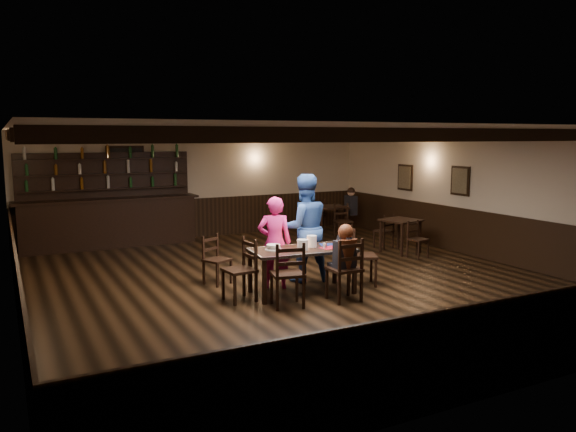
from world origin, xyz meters
name	(u,v)px	position (x,y,z in m)	size (l,w,h in m)	color
ground	(292,280)	(0.00, 0.00, 0.00)	(10.00, 10.00, 0.00)	black
room_shell	(291,184)	(0.01, 0.04, 1.75)	(9.02, 10.02, 2.71)	#B9AD99
dining_table	(302,253)	(-0.25, -0.84, 0.68)	(1.76, 1.00, 0.75)	black
chair_near_left	(289,270)	(-0.82, -1.46, 0.59)	(0.56, 0.54, 1.01)	black
chair_near_right	(347,265)	(0.14, -1.59, 0.59)	(0.48, 0.46, 1.01)	black
chair_end_left	(244,264)	(-1.25, -0.77, 0.58)	(0.49, 0.51, 0.99)	black
chair_end_right	(358,251)	(0.87, -0.81, 0.60)	(0.61, 0.62, 1.03)	black
chair_far_pushed	(214,255)	(-1.33, 0.41, 0.50)	(0.53, 0.52, 0.86)	black
woman_pink	(275,242)	(-0.50, -0.33, 0.79)	(0.58, 0.38, 1.58)	#D51787
man_blue	(304,228)	(0.17, -0.14, 0.96)	(0.94, 0.73, 1.93)	navy
seated_person	(345,250)	(0.14, -1.52, 0.82)	(0.32, 0.49, 0.79)	black
cake	(273,247)	(-0.71, -0.71, 0.79)	(0.28, 0.28, 0.09)	white
plate_stack_a	(303,245)	(-0.29, -0.94, 0.84)	(0.18, 0.18, 0.17)	white
plate_stack_b	(312,241)	(-0.04, -0.79, 0.85)	(0.16, 0.16, 0.19)	white
tea_light	(302,246)	(-0.18, -0.72, 0.78)	(0.06, 0.06, 0.06)	#A5A8AD
salt_shaker	(324,246)	(0.08, -1.00, 0.80)	(0.04, 0.04, 0.09)	silver
pepper_shaker	(326,245)	(0.13, -0.97, 0.79)	(0.03, 0.03, 0.08)	#A5A8AD
drink_glass	(313,243)	(0.00, -0.76, 0.80)	(0.07, 0.07, 0.10)	silver
menu_red	(330,248)	(0.19, -0.98, 0.75)	(0.31, 0.22, 0.00)	maroon
menu_blue	(329,244)	(0.33, -0.74, 0.75)	(0.32, 0.22, 0.00)	#0F1A4D
bar_counter	(109,216)	(-2.38, 4.72, 0.73)	(4.14, 0.70, 2.20)	black
back_table_a	(401,224)	(3.26, 1.02, 0.64)	(0.87, 0.87, 0.75)	black
back_table_b	(329,210)	(3.08, 3.74, 0.65)	(0.98, 0.98, 0.75)	black
bg_patron_left	(309,205)	(2.49, 3.82, 0.80)	(0.27, 0.36, 0.67)	black
bg_patron_right	(351,201)	(3.79, 3.81, 0.84)	(0.25, 0.38, 0.74)	black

